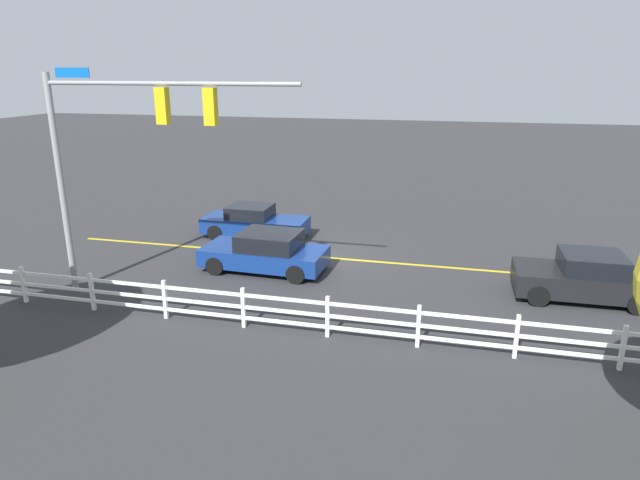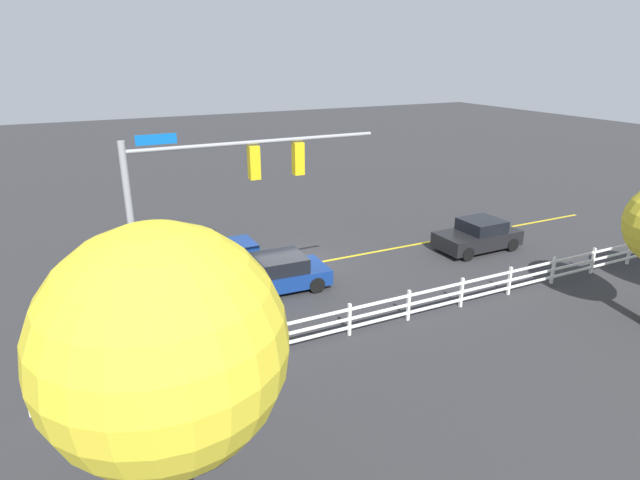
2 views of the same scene
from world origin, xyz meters
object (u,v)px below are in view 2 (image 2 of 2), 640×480
Objects in this scene: car_2 at (275,274)px; car_1 at (205,252)px; car_0 at (478,236)px; tree_1 at (163,347)px.

car_1 is at bearing -61.81° from car_2.
car_0 is 0.93× the size of car_1.
tree_1 reaches higher than car_2.
car_0 is 0.92× the size of car_2.
car_0 is 10.34m from car_2.
car_2 is at bearing -64.26° from car_1.
tree_1 is (5.81, 9.90, 3.61)m from car_2.
tree_1 reaches higher than car_0.
car_1 is at bearing -106.33° from tree_1.
car_0 reaches higher than car_1.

